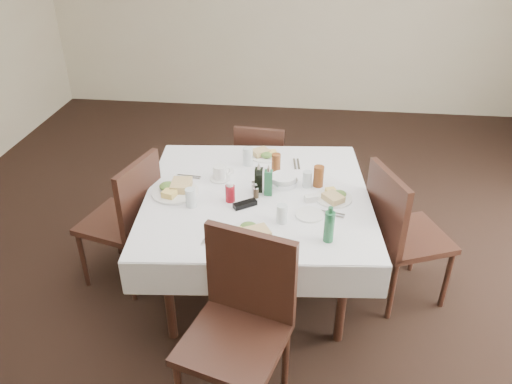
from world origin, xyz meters
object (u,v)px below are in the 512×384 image
chair_east (398,229)px  water_n (248,156)px  dining_table (257,203)px  chair_south (241,316)px  water_w (191,198)px  oil_cruet_dark (259,179)px  coffee_mug (220,173)px  water_s (282,214)px  oil_cruet_green (268,182)px  bread_basket (283,180)px  chair_north (261,164)px  ketchup_bottle (230,193)px  chair_west (129,215)px  green_bottle (329,226)px  water_e (307,179)px

chair_east → water_n: size_ratio=7.47×
dining_table → chair_south: 0.95m
water_w → oil_cruet_dark: 0.47m
water_w → coffee_mug: size_ratio=0.87×
water_s → oil_cruet_green: bearing=109.3°
bread_basket → oil_cruet_green: 0.18m
water_n → oil_cruet_dark: (0.12, -0.37, 0.03)m
water_n → water_s: size_ratio=1.13×
bread_basket → coffee_mug: coffee_mug is taller
dining_table → chair_east: (0.94, -0.02, -0.12)m
coffee_mug → water_n: bearing=56.0°
chair_north → ketchup_bottle: bearing=-94.9°
chair_south → chair_west: bearing=135.4°
water_n → coffee_mug: 0.29m
chair_west → water_n: size_ratio=7.39×
green_bottle → coffee_mug: bearing=139.3°
dining_table → oil_cruet_dark: bearing=79.2°
water_s → green_bottle: bearing=-29.5°
chair_east → water_w: bearing=-172.4°
chair_north → green_bottle: size_ratio=3.86×
water_s → ketchup_bottle: bearing=149.5°
chair_north → chair_east: size_ratio=0.86×
water_s → green_bottle: green_bottle is taller
chair_east → chair_south: bearing=-134.5°
water_e → coffee_mug: 0.60m
dining_table → coffee_mug: bearing=149.4°
dining_table → water_e: 0.37m
water_e → green_bottle: size_ratio=0.51×
green_bottle → water_n: bearing=123.3°
chair_north → chair_south: bearing=-87.0°
oil_cruet_green → coffee_mug: bearing=155.3°
water_n → green_bottle: size_ratio=0.60×
chair_east → ketchup_bottle: 1.13m
water_w → water_s: bearing=-11.2°
oil_cruet_green → green_bottle: bearing=-50.7°
dining_table → chair_north: bearing=94.3°
oil_cruet_green → chair_west: bearing=-176.8°
chair_north → water_n: 0.63m
chair_west → oil_cruet_green: size_ratio=4.47×
water_n → coffee_mug: size_ratio=0.94×
chair_south → water_s: chair_south is taller
water_n → water_e: (0.44, -0.27, -0.01)m
chair_west → bread_basket: chair_west is taller
chair_east → water_e: (-0.61, 0.15, 0.25)m
water_e → bread_basket: 0.16m
chair_east → dining_table: bearing=178.7°
chair_south → chair_west: (-0.91, 0.90, -0.03)m
chair_south → bread_basket: (0.14, 1.09, 0.20)m
dining_table → water_e: (0.32, 0.13, 0.13)m
dining_table → green_bottle: (0.46, -0.47, 0.17)m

